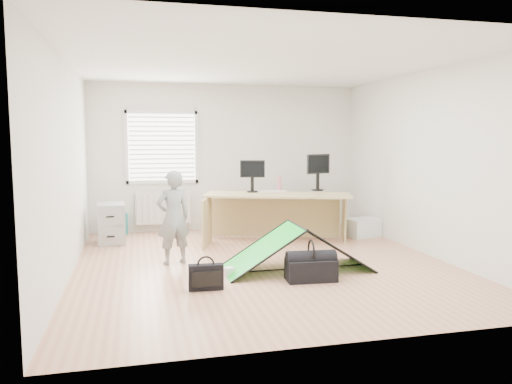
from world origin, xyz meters
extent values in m
plane|color=tan|center=(0.00, 0.00, 0.00)|extent=(5.50, 5.50, 0.00)
cube|color=silver|center=(0.00, 2.75, 1.35)|extent=(5.00, 0.02, 2.70)
cube|color=silver|center=(-1.20, 2.71, 1.55)|extent=(1.20, 0.06, 1.20)
cube|color=silver|center=(-1.20, 2.67, 0.45)|extent=(1.00, 0.12, 0.60)
cube|color=tan|center=(0.58, 1.30, 0.40)|extent=(2.49, 1.47, 0.81)
cube|color=#939698|center=(-2.08, 1.87, 0.33)|extent=(0.46, 0.59, 0.66)
cube|color=black|center=(0.23, 1.63, 1.01)|extent=(0.42, 0.18, 0.40)
cube|color=black|center=(1.39, 1.62, 1.04)|extent=(0.49, 0.27, 0.46)
cube|color=beige|center=(0.56, 1.59, 0.82)|extent=(0.48, 0.18, 0.02)
cylinder|color=#AC6068|center=(0.71, 1.64, 0.94)|extent=(0.07, 0.07, 0.27)
imported|color=black|center=(1.38, 2.38, 0.29)|extent=(0.70, 0.72, 0.57)
imported|color=gray|center=(-1.19, 0.28, 0.64)|extent=(0.54, 0.42, 1.29)
cube|color=white|center=(2.17, 1.42, 0.16)|extent=(0.63, 0.51, 0.31)
cube|color=teal|center=(-2.00, 2.63, 0.19)|extent=(0.31, 0.14, 0.37)
cube|color=black|center=(-0.92, -1.00, 0.15)|extent=(0.40, 0.14, 0.30)
cube|color=silver|center=(-0.57, -0.50, 0.06)|extent=(0.14, 0.14, 0.11)
cube|color=black|center=(0.37, -0.92, 0.13)|extent=(0.62, 0.35, 0.26)
camera|label=1|loc=(-1.66, -6.51, 1.74)|focal=35.00mm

